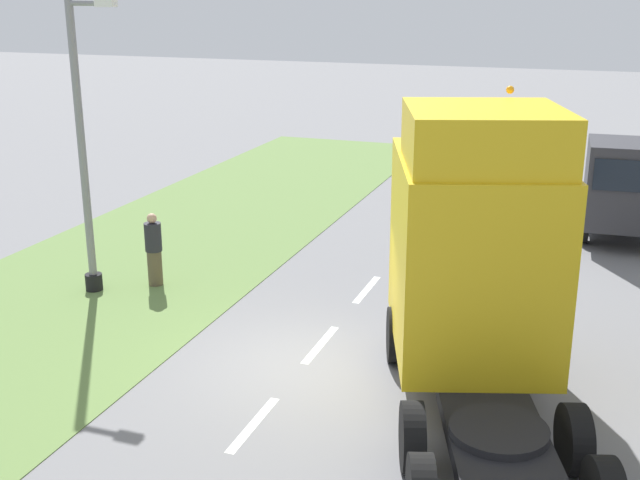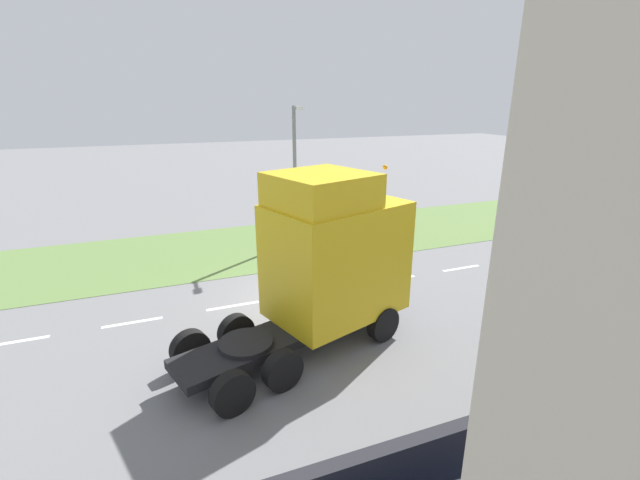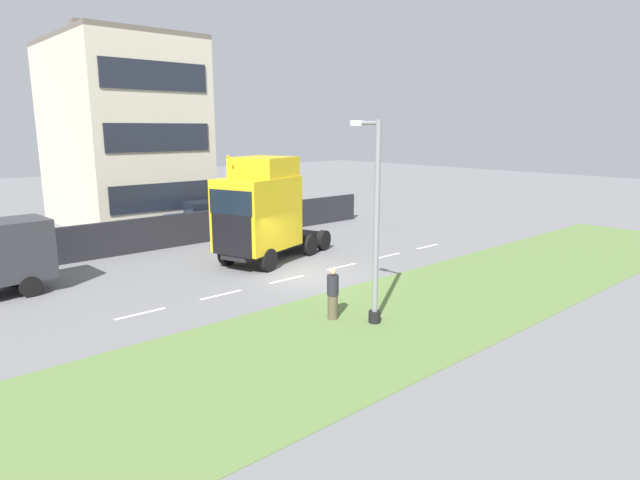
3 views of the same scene
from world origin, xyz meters
name	(u,v)px [view 2 (image 2 of 3)]	position (x,y,z in m)	size (l,w,h in m)	color
ground_plane	(296,295)	(0.00, 0.00, 0.00)	(120.00, 120.00, 0.00)	slate
grass_verge	(258,245)	(-6.00, 0.00, 0.01)	(7.00, 44.00, 0.01)	#607F42
lane_markings	(278,298)	(0.00, -0.70, 0.00)	(0.16, 17.80, 0.00)	white
boundary_wall	(460,464)	(9.00, 0.00, 0.87)	(0.25, 24.00, 1.74)	#232328
lorry_cab	(329,259)	(3.00, 0.04, 2.48)	(4.46, 7.08, 5.09)	black
lamp_post	(296,184)	(-5.87, 1.93, 2.92)	(1.31, 0.39, 6.50)	black
pedestrian	(319,229)	(-4.77, 2.71, 0.86)	(0.39, 0.39, 1.75)	brown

